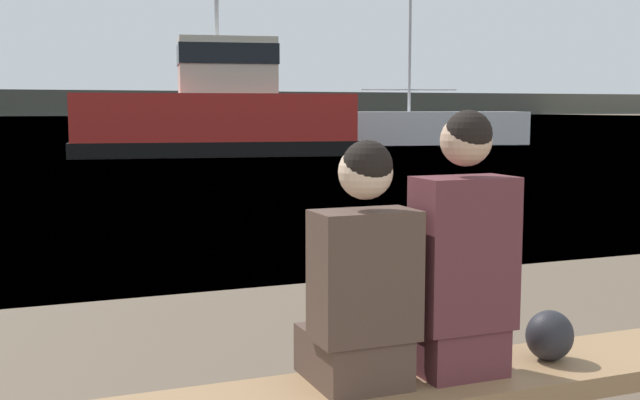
{
  "coord_description": "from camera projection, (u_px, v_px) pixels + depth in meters",
  "views": [
    {
      "loc": [
        -1.68,
        -0.16,
        1.51
      ],
      "look_at": [
        0.58,
        5.5,
        0.81
      ],
      "focal_mm": 45.0,
      "sensor_mm": 36.0,
      "label": 1
    }
  ],
  "objects": [
    {
      "name": "shopping_bag",
      "position": [
        550.0,
        335.0,
        3.35
      ],
      "size": [
        0.2,
        0.19,
        0.21
      ],
      "color": "#232328",
      "rests_on": "bench_main"
    },
    {
      "name": "person_left",
      "position": [
        361.0,
        284.0,
        3.0
      ],
      "size": [
        0.38,
        0.42,
        0.94
      ],
      "color": "#4C382D",
      "rests_on": "bench_main"
    },
    {
      "name": "tugboat_red",
      "position": [
        216.0,
        118.0,
        26.0
      ],
      "size": [
        9.41,
        4.94,
        6.75
      ],
      "rotation": [
        0.0,
        0.0,
        1.4
      ],
      "color": "red",
      "rests_on": "water_surface"
    },
    {
      "name": "far_shoreline",
      "position": [
        7.0,
        103.0,
        154.04
      ],
      "size": [
        600.0,
        12.0,
        4.94
      ],
      "primitive_type": "cube",
      "color": "#4C4C42",
      "rests_on": "ground"
    },
    {
      "name": "water_surface",
      "position": [
        11.0,
        118.0,
        117.36
      ],
      "size": [
        240.0,
        240.0,
        0.0
      ],
      "primitive_type": "plane",
      "color": "#426B8E",
      "rests_on": "ground"
    },
    {
      "name": "person_right",
      "position": [
        459.0,
        263.0,
        3.15
      ],
      "size": [
        0.38,
        0.42,
        1.05
      ],
      "color": "#56282D",
      "rests_on": "bench_main"
    },
    {
      "name": "moored_sailboat",
      "position": [
        419.0,
        128.0,
        33.2
      ],
      "size": [
        9.08,
        3.87,
        6.72
      ],
      "rotation": [
        0.0,
        0.0,
        1.34
      ],
      "color": "silver",
      "rests_on": "water_surface"
    },
    {
      "name": "bench_main",
      "position": [
        409.0,
        400.0,
        3.12
      ],
      "size": [
        7.06,
        0.5,
        0.46
      ],
      "color": "#8E6B47",
      "rests_on": "ground"
    }
  ]
}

